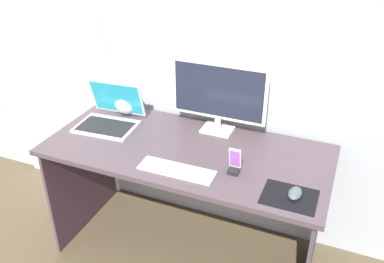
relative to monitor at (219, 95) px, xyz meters
The scene contains 11 objects.
ground_plane 1.03m from the monitor, 109.09° to the right, with size 8.00×8.00×0.00m, color brown.
wall_back 0.31m from the monitor, 121.18° to the left, with size 6.00×0.04×2.50m, color #A5ADB1.
door_left 1.23m from the monitor, behind, with size 0.82×0.02×2.02m, color white.
desk 0.47m from the monitor, 109.09° to the right, with size 1.56×0.71×0.76m.
monitor is the anchor object (origin of this frame).
laptop 0.68m from the monitor, 164.29° to the right, with size 0.37×0.34×0.25m.
fishbowl 0.63m from the monitor, behind, with size 0.17×0.17×0.17m, color silver.
keyboard_external 0.53m from the monitor, 95.70° to the right, with size 0.39×0.12×0.01m, color white.
mousepad 0.73m from the monitor, 42.11° to the right, with size 0.25×0.20×0.00m, color black.
mouse 0.74m from the monitor, 40.39° to the right, with size 0.06×0.10×0.04m, color #455356.
phone_in_dock 0.47m from the monitor, 59.42° to the right, with size 0.06×0.06×0.14m.
Camera 1 is at (0.77, -1.77, 1.94)m, focal length 38.53 mm.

